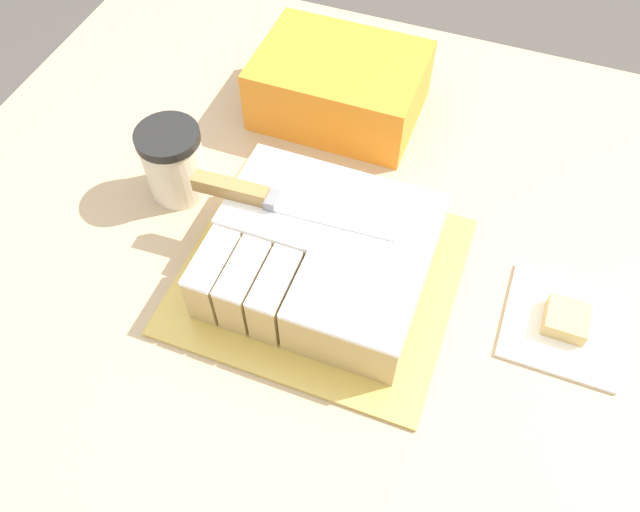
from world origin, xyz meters
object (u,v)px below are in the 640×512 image
object	(u,v)px
cake_board	(320,275)
cake	(322,255)
knife	(253,195)
brownie	(567,319)
coffee_cup	(174,162)
storage_box	(339,86)

from	to	relation	value
cake_board	cake	distance (m)	0.05
knife	brownie	distance (m)	0.45
brownie	cake	bearing A→B (deg)	-173.69
coffee_cup	cake_board	bearing A→B (deg)	-16.47
coffee_cup	storage_box	xyz separation A→B (m)	(0.17, 0.25, -0.00)
cake_board	cake	bearing A→B (deg)	41.00
knife	coffee_cup	distance (m)	0.17
cake_board	knife	size ratio (longest dim) A/B	1.31
cake	coffee_cup	bearing A→B (deg)	164.17
knife	brownie	size ratio (longest dim) A/B	5.17
coffee_cup	brownie	world-z (taller)	coffee_cup
cake_board	brownie	bearing A→B (deg)	6.66
cake	storage_box	world-z (taller)	storage_box
cake	storage_box	bearing A→B (deg)	105.61
cake	coffee_cup	xyz separation A→B (m)	(-0.26, 0.07, 0.01)
knife	storage_box	size ratio (longest dim) A/B	1.07
knife	storage_box	world-z (taller)	knife
cake	storage_box	xyz separation A→B (m)	(-0.09, 0.33, 0.01)
cake	coffee_cup	size ratio (longest dim) A/B	2.43
cake	brownie	xyz separation A→B (m)	(0.33, 0.04, -0.03)
brownie	storage_box	bearing A→B (deg)	145.32
cake	coffee_cup	world-z (taller)	coffee_cup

